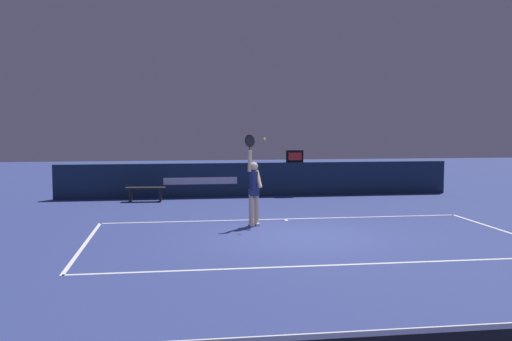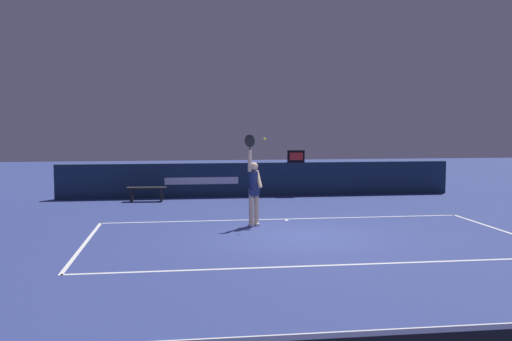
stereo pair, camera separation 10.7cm
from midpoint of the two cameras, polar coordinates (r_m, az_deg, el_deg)
The scene contains 7 objects.
ground_plane at distance 13.93m, azimuth 5.19°, elevation -6.62°, with size 60.00×60.00×0.00m, color navy.
court_lines at distance 13.83m, azimuth 5.29°, elevation -6.70°, with size 10.46×5.51×0.00m.
back_wall at distance 21.58m, azimuth 0.42°, elevation -0.90°, with size 14.98×0.23×1.28m.
speed_display at distance 21.76m, azimuth 4.18°, elevation 1.44°, with size 0.65×0.15×0.47m.
tennis_player at distance 15.19m, azimuth -0.03°, elevation -1.76°, with size 0.49×0.40×2.48m.
tennis_ball at distance 14.96m, azimuth 1.08°, elevation 3.19°, with size 0.07×0.07×0.07m.
courtside_bench_near at distance 20.47m, azimuth -10.78°, elevation -2.00°, with size 1.40×0.45×0.51m.
Camera 2 is at (-3.06, -13.31, 2.71)m, focal length 39.80 mm.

